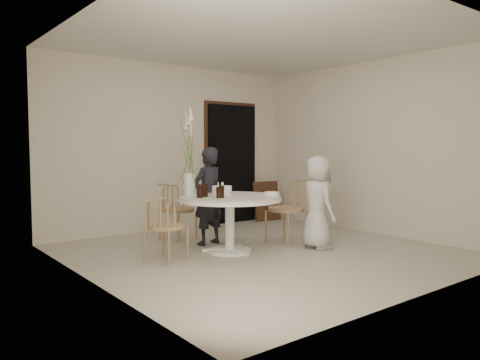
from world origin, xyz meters
TOP-DOWN VIEW (x-y plane):
  - ground at (0.00, 0.00)m, footprint 4.50×4.50m
  - room_shell at (0.00, 0.00)m, footprint 4.50×4.50m
  - doorway at (1.15, 2.19)m, footprint 1.00×0.10m
  - door_trim at (1.15, 2.23)m, footprint 1.12×0.03m
  - table at (-0.35, 0.25)m, footprint 1.33×1.33m
  - picture_frame at (1.78, 1.95)m, footprint 0.56×0.21m
  - chair_far at (-0.48, 1.48)m, footprint 0.51×0.54m
  - chair_right at (0.77, 0.26)m, footprint 0.57×0.53m
  - chair_left at (-1.33, 0.29)m, footprint 0.56×0.54m
  - girl at (-0.30, 0.82)m, footprint 0.54×0.39m
  - boy at (0.72, -0.28)m, footprint 0.54×0.69m
  - birthday_cake at (-0.39, 0.37)m, footprint 0.25×0.25m
  - cola_tumbler_a at (-0.61, 0.12)m, footprint 0.08×0.08m
  - cola_tumbler_b at (-0.56, 0.14)m, footprint 0.08×0.08m
  - cola_tumbler_c at (-0.77, 0.30)m, footprint 0.10×0.10m
  - cola_tumbler_d at (-0.66, 0.36)m, footprint 0.10×0.10m
  - plate_stack at (0.12, -0.02)m, footprint 0.24×0.24m
  - flower_vase at (-0.74, 0.60)m, footprint 0.16×0.16m

SIDE VIEW (x-z plane):
  - ground at x=0.00m, z-range 0.00..0.00m
  - picture_frame at x=1.78m, z-range 0.00..0.72m
  - chair_left at x=-1.33m, z-range 0.11..0.89m
  - chair_far at x=-0.48m, z-range 0.12..0.93m
  - chair_right at x=0.77m, z-range 0.13..1.02m
  - table at x=-0.35m, z-range 0.25..0.98m
  - boy at x=0.72m, z-range 0.00..1.24m
  - girl at x=-0.30m, z-range 0.00..1.35m
  - plate_stack at x=0.12m, z-range 0.73..0.78m
  - birthday_cake at x=-0.39m, z-range 0.71..0.88m
  - cola_tumbler_a at x=-0.61m, z-range 0.73..0.87m
  - cola_tumbler_b at x=-0.56m, z-range 0.73..0.88m
  - cola_tumbler_d at x=-0.66m, z-range 0.73..0.89m
  - cola_tumbler_c at x=-0.77m, z-range 0.73..0.90m
  - doorway at x=1.15m, z-range 0.00..2.10m
  - door_trim at x=1.15m, z-range 0.00..2.22m
  - flower_vase at x=-0.74m, z-range 0.60..1.75m
  - room_shell at x=0.00m, z-range -0.63..3.87m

